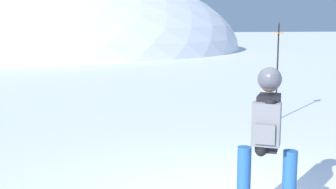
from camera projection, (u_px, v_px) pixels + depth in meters
ridge_peak_main at (18, 50)px, 41.11m from camera, size 41.06×36.96×15.69m
snowboarder_main at (267, 143)px, 4.71m from camera, size 1.53×1.22×1.71m
piste_marker_near at (277, 65)px, 10.05m from camera, size 0.20×0.20×2.24m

